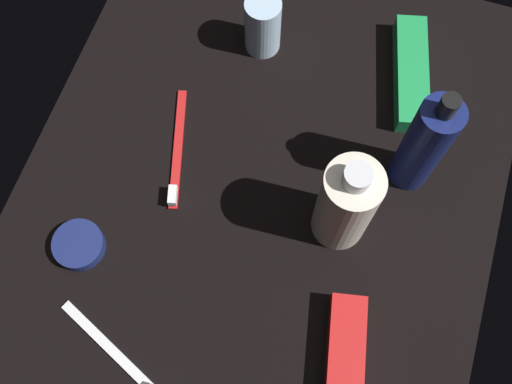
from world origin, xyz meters
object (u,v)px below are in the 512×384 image
object	(u,v)px
cream_tin_left	(79,245)
toothbrush_red	(177,154)
bodywash_bottle	(345,208)
deodorant_stick	(263,25)
toothpaste_box_red	(345,370)
toothbrush_white	(120,358)
toothpaste_box_green	(411,73)
lotion_bottle	(424,145)

from	to	relation	value
cream_tin_left	toothbrush_red	bearing A→B (deg)	155.12
bodywash_bottle	toothbrush_red	size ratio (longest dim) A/B	1.03
deodorant_stick	cream_tin_left	world-z (taller)	deodorant_stick
toothpaste_box_red	cream_tin_left	xyz separation A→B (cm)	(-4.48, -36.87, -0.64)
toothbrush_white	toothpaste_box_green	xyz separation A→B (cm)	(-49.72, 24.82, 0.99)
toothbrush_red	toothpaste_box_green	size ratio (longest dim) A/B	1.00
toothbrush_white	toothpaste_box_red	bearing A→B (deg)	105.08
toothbrush_white	toothpaste_box_red	world-z (taller)	toothpaste_box_red
toothbrush_white	bodywash_bottle	bearing A→B (deg)	139.67
deodorant_stick	toothpaste_box_red	world-z (taller)	deodorant_stick
toothbrush_white	cream_tin_left	world-z (taller)	toothbrush_white
toothbrush_red	toothbrush_white	size ratio (longest dim) A/B	1.04
toothbrush_red	toothpaste_box_red	distance (cm)	35.92
cream_tin_left	toothpaste_box_red	bearing A→B (deg)	83.07
toothbrush_white	cream_tin_left	bearing A→B (deg)	-137.83
toothpaste_box_red	toothbrush_red	bearing A→B (deg)	-136.88
deodorant_stick	toothbrush_red	size ratio (longest dim) A/B	0.53
toothpaste_box_green	toothpaste_box_red	bearing A→B (deg)	-12.05
lotion_bottle	cream_tin_left	world-z (taller)	lotion_bottle
lotion_bottle	toothpaste_box_green	size ratio (longest dim) A/B	1.15
toothbrush_red	cream_tin_left	xyz separation A→B (cm)	(16.17, -7.50, 0.35)
toothbrush_red	lotion_bottle	bearing A→B (deg)	103.52
bodywash_bottle	toothbrush_white	bearing A→B (deg)	-40.33
deodorant_stick	toothbrush_white	distance (cm)	49.04
bodywash_bottle	lotion_bottle	bearing A→B (deg)	146.19
lotion_bottle	toothpaste_box_red	size ratio (longest dim) A/B	1.15
toothbrush_red	toothbrush_white	distance (cm)	27.93
bodywash_bottle	toothbrush_red	world-z (taller)	bodywash_bottle
lotion_bottle	toothpaste_box_red	distance (cm)	29.11
toothpaste_box_red	cream_tin_left	world-z (taller)	toothpaste_box_red
bodywash_bottle	deodorant_stick	xyz separation A→B (cm)	(-24.29, -18.12, -3.47)
toothbrush_white	deodorant_stick	bearing A→B (deg)	176.85
bodywash_bottle	deodorant_stick	bearing A→B (deg)	-143.29
deodorant_stick	toothpaste_box_green	xyz separation A→B (cm)	(-0.93, 22.13, -3.11)
deodorant_stick	toothbrush_red	bearing A→B (deg)	-15.13
toothbrush_white	toothpaste_box_red	size ratio (longest dim) A/B	0.97
bodywash_bottle	toothpaste_box_red	size ratio (longest dim) A/B	1.03
toothbrush_red	cream_tin_left	size ratio (longest dim) A/B	2.65
toothbrush_red	deodorant_stick	bearing A→B (deg)	164.87
toothbrush_white	lotion_bottle	bearing A→B (deg)	141.54
bodywash_bottle	toothbrush_white	size ratio (longest dim) A/B	1.06
deodorant_stick	toothbrush_white	xyz separation A→B (cm)	(48.79, -2.68, -4.10)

